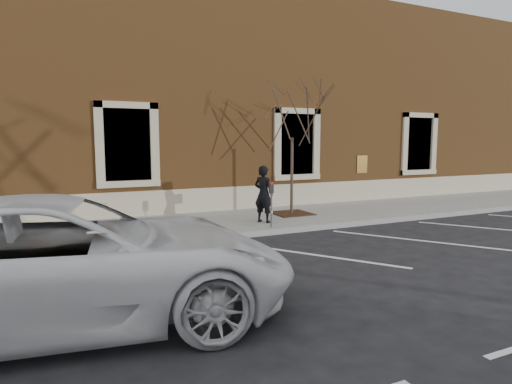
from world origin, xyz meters
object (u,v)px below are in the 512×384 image
white_truck (63,260)px  parking_meter (271,196)px  sapling (292,116)px  man (264,194)px

white_truck → parking_meter: bearing=-44.7°
sapling → white_truck: bearing=-140.2°
sapling → white_truck: sapling is taller
man → sapling: size_ratio=0.37×
parking_meter → sapling: 3.28m
parking_meter → white_truck: (-5.26, -4.02, -0.13)m
parking_meter → man: bearing=88.4°
man → parking_meter: bearing=137.4°
parking_meter → sapling: size_ratio=0.28×
parking_meter → sapling: (1.62, 1.71, 2.27)m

